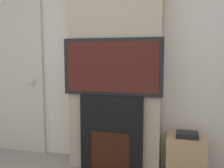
# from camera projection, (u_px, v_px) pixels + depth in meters

# --- Properties ---
(wall_back) EXTENTS (6.00, 0.06, 2.70)m
(wall_back) POSITION_uv_depth(u_px,v_px,m) (120.00, 52.00, 3.00)
(wall_back) COLOR silver
(wall_back) RESTS_ON ground_plane
(chimney_breast) EXTENTS (1.05, 0.30, 2.70)m
(chimney_breast) POSITION_uv_depth(u_px,v_px,m) (116.00, 51.00, 2.82)
(chimney_breast) COLOR tan
(chimney_breast) RESTS_ON ground_plane
(fireplace) EXTENTS (0.70, 0.15, 0.87)m
(fireplace) POSITION_uv_depth(u_px,v_px,m) (112.00, 134.00, 2.78)
(fireplace) COLOR black
(fireplace) RESTS_ON ground_plane
(television) EXTENTS (1.10, 0.07, 0.62)m
(television) POSITION_uv_depth(u_px,v_px,m) (112.00, 67.00, 2.69)
(television) COLOR black
(television) RESTS_ON fireplace
(media_stand) EXTENTS (0.41, 0.32, 0.51)m
(media_stand) POSITION_uv_depth(u_px,v_px,m) (186.00, 156.00, 2.66)
(media_stand) COLOR tan
(media_stand) RESTS_ON ground_plane
(entry_door) EXTENTS (0.91, 0.09, 1.99)m
(entry_door) POSITION_uv_depth(u_px,v_px,m) (13.00, 78.00, 3.38)
(entry_door) COLOR beige
(entry_door) RESTS_ON ground_plane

